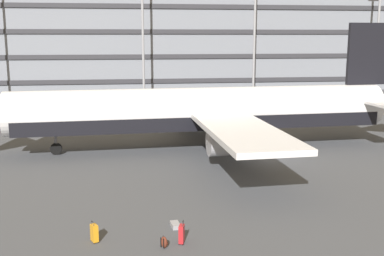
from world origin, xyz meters
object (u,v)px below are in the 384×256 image
(suitcase_upright, at_px, (175,225))
(backpack_navy, at_px, (164,242))
(airliner, at_px, (207,111))
(suitcase_laid_flat, at_px, (182,234))
(suitcase_scuffed, at_px, (94,233))

(suitcase_upright, relative_size, backpack_navy, 1.41)
(airliner, xyz_separation_m, suitcase_upright, (-4.12, -15.89, -2.99))
(backpack_navy, bearing_deg, suitcase_upright, 72.28)
(airliner, relative_size, suitcase_laid_flat, 34.40)
(backpack_navy, bearing_deg, suitcase_laid_flat, 22.83)
(backpack_navy, bearing_deg, suitcase_scuffed, 162.12)
(suitcase_upright, bearing_deg, suitcase_laid_flat, -86.86)
(airliner, height_order, backpack_navy, airliner)
(suitcase_scuffed, xyz_separation_m, backpack_navy, (3.03, -0.98, -0.18))
(suitcase_laid_flat, relative_size, suitcase_scuffed, 1.06)
(suitcase_laid_flat, distance_m, backpack_navy, 0.88)
(airliner, height_order, suitcase_laid_flat, airliner)
(suitcase_upright, xyz_separation_m, suitcase_laid_flat, (0.10, -1.82, 0.34))
(airliner, bearing_deg, backpack_navy, -104.91)
(suitcase_scuffed, distance_m, backpack_navy, 3.18)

